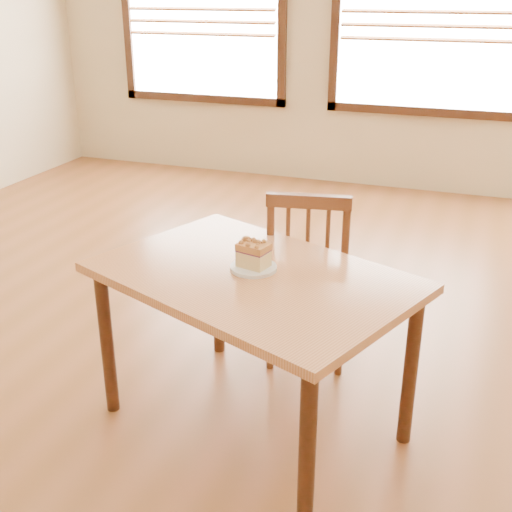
% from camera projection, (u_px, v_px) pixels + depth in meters
% --- Properties ---
extents(ground, '(8.00, 8.00, 0.00)m').
position_uv_depth(ground, '(232.00, 424.00, 2.91)').
color(ground, brown).
extents(cafe_table_main, '(1.49, 1.26, 0.75)m').
position_uv_depth(cafe_table_main, '(253.00, 293.00, 2.66)').
color(cafe_table_main, '#C6804D').
rests_on(cafe_table_main, ground).
extents(cafe_chair_main, '(0.51, 0.51, 0.96)m').
position_uv_depth(cafe_chair_main, '(309.00, 274.00, 3.25)').
color(cafe_chair_main, '#592D18').
rests_on(cafe_chair_main, ground).
extents(plate, '(0.19, 0.19, 0.02)m').
position_uv_depth(plate, '(254.00, 268.00, 2.65)').
color(plate, white).
rests_on(plate, cafe_table_main).
extents(cake_slice, '(0.14, 0.12, 0.12)m').
position_uv_depth(cake_slice, '(253.00, 253.00, 2.63)').
color(cake_slice, '#D4C578').
rests_on(cake_slice, plate).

